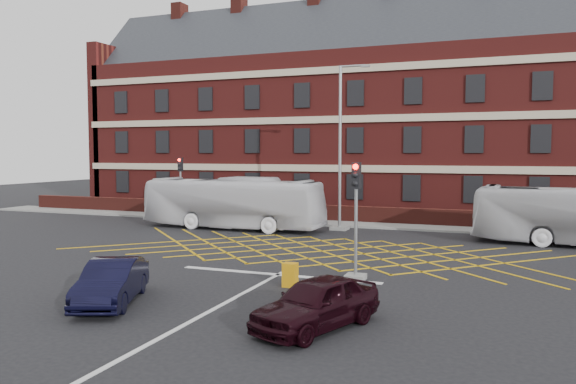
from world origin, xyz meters
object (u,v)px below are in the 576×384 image
(car_navy, at_px, (112,282))
(traffic_light_near, at_px, (356,232))
(street_lamp, at_px, (341,173))
(utility_cabinet, at_px, (290,275))
(bus_left, at_px, (233,203))
(car_maroon, at_px, (317,303))
(traffic_light_far, at_px, (181,194))
(direction_signs, at_px, (173,198))

(car_navy, xyz_separation_m, traffic_light_near, (6.18, 5.82, 1.10))
(street_lamp, distance_m, utility_cabinet, 14.97)
(bus_left, bearing_deg, car_maroon, -145.03)
(car_navy, bearing_deg, traffic_light_far, 93.67)
(car_maroon, relative_size, utility_cabinet, 4.88)
(bus_left, distance_m, car_navy, 17.14)
(bus_left, xyz_separation_m, utility_cabinet, (8.56, -12.60, -1.16))
(bus_left, distance_m, traffic_light_far, 6.59)
(traffic_light_far, distance_m, utility_cabinet, 21.39)
(car_navy, relative_size, traffic_light_near, 0.95)
(car_navy, bearing_deg, utility_cabinet, 19.73)
(direction_signs, bearing_deg, car_maroon, -49.48)
(direction_signs, relative_size, utility_cabinet, 2.66)
(car_maroon, relative_size, street_lamp, 0.41)
(traffic_light_near, height_order, traffic_light_far, same)
(bus_left, bearing_deg, direction_signs, 61.68)
(traffic_light_far, relative_size, street_lamp, 0.44)
(car_maroon, distance_m, traffic_light_far, 25.93)
(traffic_light_near, bearing_deg, bus_left, 134.01)
(bus_left, distance_m, traffic_light_near, 14.97)
(car_maroon, distance_m, direction_signs, 27.03)
(utility_cabinet, bearing_deg, street_lamp, 99.00)
(traffic_light_near, height_order, utility_cabinet, traffic_light_near)
(bus_left, relative_size, direction_signs, 5.14)
(car_maroon, xyz_separation_m, direction_signs, (-17.55, 20.54, 0.69))
(traffic_light_far, bearing_deg, street_lamp, -6.67)
(traffic_light_far, relative_size, utility_cabinet, 5.17)
(car_maroon, bearing_deg, utility_cabinet, 140.95)
(car_navy, bearing_deg, traffic_light_near, 20.40)
(traffic_light_near, distance_m, street_lamp, 13.42)
(traffic_light_far, height_order, utility_cabinet, traffic_light_far)
(street_lamp, xyz_separation_m, direction_signs, (-12.97, 2.01, -2.04))
(car_navy, height_order, traffic_light_far, traffic_light_far)
(traffic_light_far, bearing_deg, traffic_light_near, -41.12)
(bus_left, height_order, traffic_light_near, traffic_light_near)
(car_maroon, relative_size, traffic_light_near, 0.94)
(traffic_light_near, height_order, street_lamp, street_lamp)
(traffic_light_near, bearing_deg, traffic_light_far, 138.88)
(car_navy, height_order, car_maroon, car_maroon)
(street_lamp, bearing_deg, bus_left, -163.21)
(car_navy, relative_size, street_lamp, 0.42)
(car_maroon, bearing_deg, bus_left, 144.49)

